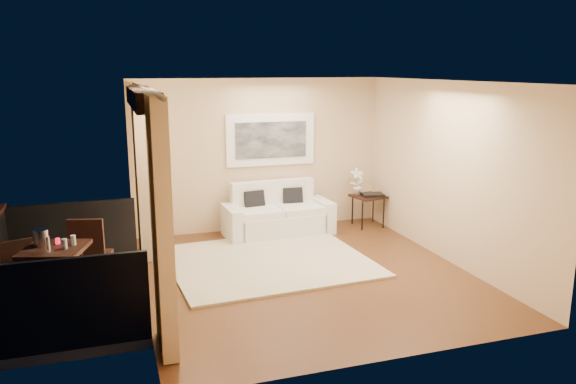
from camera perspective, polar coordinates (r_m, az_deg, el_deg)
name	(u,v)px	position (r m, az deg, el deg)	size (l,w,h in m)	color
floor	(306,274)	(8.07, 1.86, -8.37)	(5.00, 5.00, 0.00)	brown
room_shell	(142,98)	(7.11, -14.58, 9.23)	(5.00, 6.40, 5.00)	white
balcony	(56,291)	(7.62, -22.54, -9.26)	(1.81, 2.60, 1.17)	#605B56
curtains	(149,193)	(7.27, -13.91, -0.11)	(0.16, 4.80, 2.64)	tan
artwork	(271,140)	(10.02, -1.76, 5.33)	(1.62, 0.07, 0.92)	white
rug	(269,261)	(8.55, -1.98, -7.03)	(2.90, 2.53, 0.04)	beige
sofa	(277,215)	(9.92, -1.12, -2.40)	(1.92, 0.90, 0.91)	white
side_table	(368,198)	(10.41, 8.16, -0.65)	(0.63, 0.63, 0.58)	black
tray	(373,195)	(10.34, 8.59, -0.28)	(0.38, 0.28, 0.05)	black
orchid	(357,181)	(10.39, 7.04, 1.08)	(0.26, 0.18, 0.49)	white
bistro_table	(55,254)	(7.22, -22.62, -5.83)	(0.85, 0.85, 0.81)	black
balcony_chair_far	(89,250)	(7.67, -19.54, -5.53)	(0.54, 0.55, 1.03)	black
balcony_chair_near	(20,271)	(7.51, -25.56, -7.28)	(0.47, 0.47, 0.86)	black
ice_bucket	(42,237)	(7.30, -23.75, -4.25)	(0.18, 0.18, 0.20)	silver
candle	(58,241)	(7.31, -22.35, -4.63)	(0.06, 0.06, 0.07)	red
vase	(48,244)	(7.03, -23.18, -4.91)	(0.04, 0.04, 0.18)	white
glass_a	(64,244)	(7.08, -21.76, -4.91)	(0.06, 0.06, 0.12)	silver
glass_b	(73,240)	(7.19, -20.98, -4.59)	(0.06, 0.06, 0.12)	silver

